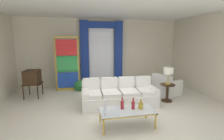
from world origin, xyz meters
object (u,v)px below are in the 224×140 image
object	(u,v)px
couch_white_long	(119,95)
table_lamp_brass	(169,72)
peacock_figurine	(80,86)
stained_glass_divider	(67,65)
bottle_ruby_flask	(133,105)
bottle_crystal_tall	(105,109)
bottle_amber_squat	(141,105)
coffee_table	(127,111)
bottle_blue_decanter	(122,104)
round_side_table	(167,91)
armchair_white	(166,87)
vintage_tv	(32,78)

from	to	relation	value
couch_white_long	table_lamp_brass	distance (m)	1.82
couch_white_long	peacock_figurine	size ratio (longest dim) A/B	3.94
stained_glass_divider	peacock_figurine	world-z (taller)	stained_glass_divider
couch_white_long	peacock_figurine	world-z (taller)	couch_white_long
bottle_ruby_flask	stained_glass_divider	distance (m)	3.73
stained_glass_divider	bottle_crystal_tall	bearing A→B (deg)	-74.16
bottle_crystal_tall	peacock_figurine	bearing A→B (deg)	99.43
bottle_amber_squat	stained_glass_divider	world-z (taller)	stained_glass_divider
coffee_table	table_lamp_brass	xyz separation A→B (m)	(1.82, 1.31, 0.65)
coffee_table	bottle_amber_squat	xyz separation A→B (m)	(0.35, 0.02, 0.12)
couch_white_long	bottle_blue_decanter	bearing A→B (deg)	-100.87
bottle_ruby_flask	round_side_table	world-z (taller)	bottle_ruby_flask
bottle_blue_decanter	couch_white_long	bearing A→B (deg)	79.13
armchair_white	bottle_crystal_tall	bearing A→B (deg)	-142.11
bottle_crystal_tall	round_side_table	size ratio (longest dim) A/B	0.56
table_lamp_brass	vintage_tv	bearing A→B (deg)	162.87
couch_white_long	table_lamp_brass	size ratio (longest dim) A/B	4.15
bottle_crystal_tall	bottle_amber_squat	xyz separation A→B (m)	(0.89, 0.15, -0.06)
bottle_amber_squat	round_side_table	distance (m)	1.96
couch_white_long	vintage_tv	distance (m)	3.20
coffee_table	bottle_blue_decanter	xyz separation A→B (m)	(-0.10, 0.08, 0.15)
bottle_crystal_tall	table_lamp_brass	xyz separation A→B (m)	(2.36, 1.44, 0.48)
coffee_table	bottle_ruby_flask	xyz separation A→B (m)	(0.16, 0.02, 0.15)
armchair_white	vintage_tv	bearing A→B (deg)	171.34
stained_glass_divider	peacock_figurine	size ratio (longest dim) A/B	3.67
vintage_tv	table_lamp_brass	bearing A→B (deg)	-17.13
armchair_white	stained_glass_divider	distance (m)	3.99
couch_white_long	coffee_table	world-z (taller)	couch_white_long
bottle_amber_squat	peacock_figurine	world-z (taller)	bottle_amber_squat
bottle_blue_decanter	table_lamp_brass	bearing A→B (deg)	32.69
bottle_ruby_flask	armchair_white	world-z (taller)	armchair_white
armchair_white	couch_white_long	bearing A→B (deg)	-163.85
bottle_blue_decanter	round_side_table	distance (m)	2.29
round_side_table	stained_glass_divider	bearing A→B (deg)	149.03
bottle_ruby_flask	peacock_figurine	xyz separation A→B (m)	(-1.22, 3.00, -0.30)
coffee_table	bottle_amber_squat	size ratio (longest dim) A/B	5.57
coffee_table	bottle_amber_squat	distance (m)	0.37
peacock_figurine	table_lamp_brass	size ratio (longest dim) A/B	1.05
bottle_amber_squat	round_side_table	world-z (taller)	bottle_amber_squat
coffee_table	peacock_figurine	xyz separation A→B (m)	(-1.07, 3.02, -0.15)
peacock_figurine	couch_white_long	bearing A→B (deg)	-53.23
vintage_tv	peacock_figurine	world-z (taller)	vintage_tv
armchair_white	stained_glass_divider	xyz separation A→B (m)	(-3.67, 1.35, 0.77)
couch_white_long	armchair_white	distance (m)	2.08
peacock_figurine	coffee_table	bearing A→B (deg)	-70.55
bottle_amber_squat	coffee_table	bearing A→B (deg)	-177.15
bottle_amber_squat	stained_glass_divider	distance (m)	3.83
armchair_white	peacock_figurine	distance (m)	3.39
coffee_table	round_side_table	distance (m)	2.24
couch_white_long	table_lamp_brass	world-z (taller)	table_lamp_brass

